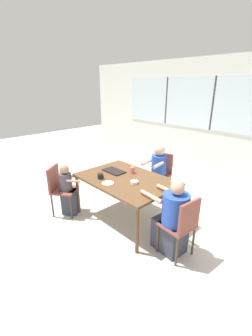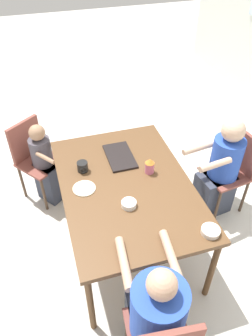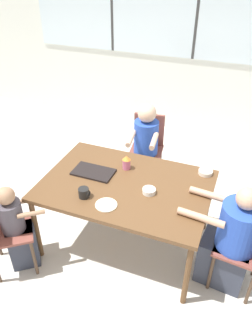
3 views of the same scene
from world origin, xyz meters
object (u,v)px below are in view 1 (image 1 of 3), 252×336
Objects in this scene: person_man_blue_shirt at (157,174)px; bowl_cereal at (134,182)px; chair_for_woman_green_shirt at (183,223)px; person_woman_green_shirt at (172,221)px; chair_for_toddler at (59,186)px; person_toddler at (68,192)px; chair_for_man_blue_shirt at (162,170)px; bowl_white_shallow at (175,182)px; sippy_cup at (132,169)px; coffee_mug at (101,176)px.

person_man_blue_shirt is 9.35× the size of bowl_cereal.
person_man_blue_shirt is at bearing 55.40° from chair_for_woman_green_shirt.
chair_for_toddler is at bearing 113.48° from person_woman_green_shirt.
person_woman_green_shirt reaches higher than person_toddler.
person_toddler is at bearing -151.38° from bowl_cereal.
chair_for_woman_green_shirt is 7.48× the size of bowl_cereal.
chair_for_man_blue_shirt is 6.45× the size of bowl_white_shallow.
sippy_cup reaches higher than bowl_cereal.
person_man_blue_shirt is 1.03m from bowl_white_shallow.
chair_for_woman_green_shirt is 1.76m from person_man_blue_shirt.
chair_for_man_blue_shirt is 0.82× the size of person_woman_green_shirt.
chair_for_man_blue_shirt is 1.00× the size of chair_for_toddler.
person_woman_green_shirt reaches higher than chair_for_woman_green_shirt.
person_man_blue_shirt is (-1.34, 1.14, -0.03)m from chair_for_woman_green_shirt.
chair_for_toddler is 2.06m from person_woman_green_shirt.
bowl_cereal is (0.41, -1.23, 0.25)m from chair_for_man_blue_shirt.
bowl_white_shallow is (0.94, 0.75, -0.03)m from coffee_mug.
sippy_cup is at bearing 80.05° from chair_for_woman_green_shirt.
person_toddler is (-0.68, -1.65, -0.08)m from person_man_blue_shirt.
person_woman_green_shirt is 7.36× the size of sippy_cup.
person_woman_green_shirt is 10.72× the size of coffee_mug.
person_woman_green_shirt reaches higher than sippy_cup.
person_man_blue_shirt is at bearing 110.05° from bowl_cereal.
person_toddler is at bearing 90.00° from chair_for_toddler.
chair_for_woman_green_shirt is at bearing 131.23° from person_man_blue_shirt.
chair_for_toddler is at bearing 57.12° from person_man_blue_shirt.
person_man_blue_shirt is at bearing 120.27° from person_toddler.
chair_for_toddler is 0.80× the size of person_man_blue_shirt.
person_toddler is at bearing -144.30° from bowl_white_shallow.
person_toddler reaches higher than chair_for_toddler.
sippy_cup is 1.23× the size of bowl_cereal.
chair_for_woman_green_shirt is 2.22m from chair_for_toddler.
person_woman_green_shirt is 1.21m from sippy_cup.
person_man_blue_shirt is at bearing 90.00° from chair_for_man_blue_shirt.
sippy_cup reaches higher than chair_for_woman_green_shirt.
person_toddler is at bearing -130.12° from sippy_cup.
person_toddler is at bearing 110.09° from chair_for_woman_green_shirt.
person_man_blue_shirt reaches higher than chair_for_toddler.
person_woman_green_shirt is at bearing 124.43° from chair_for_man_blue_shirt.
person_woman_green_shirt is at bearing -56.92° from bowl_white_shallow.
chair_for_man_blue_shirt is 7.48× the size of bowl_cereal.
person_woman_green_shirt is (-0.17, 0.02, -0.06)m from chair_for_woman_green_shirt.
coffee_mug is (-0.10, -1.50, 0.27)m from chair_for_man_blue_shirt.
sippy_cup reaches higher than coffee_mug.
bowl_white_shallow is (0.81, -0.58, 0.27)m from person_man_blue_shirt.
person_toddler is 1.86m from bowl_white_shallow.
person_toddler is (-2.01, -0.51, -0.10)m from chair_for_woman_green_shirt.
sippy_cup reaches higher than chair_for_man_blue_shirt.
chair_for_toddler is 0.83m from coffee_mug.
chair_for_woman_green_shirt is 0.98m from bowl_cereal.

